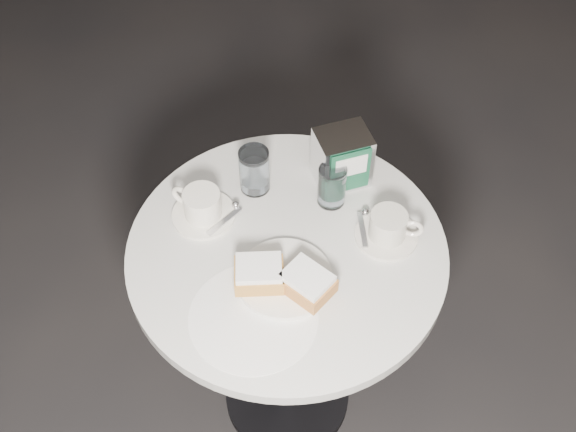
# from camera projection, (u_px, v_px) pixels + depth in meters

# --- Properties ---
(ground) EXTENTS (7.00, 7.00, 0.00)m
(ground) POSITION_uv_depth(u_px,v_px,m) (287.00, 397.00, 2.14)
(ground) COLOR black
(ground) RESTS_ON ground
(cafe_table) EXTENTS (0.70, 0.70, 0.74)m
(cafe_table) POSITION_uv_depth(u_px,v_px,m) (287.00, 297.00, 1.72)
(cafe_table) COLOR black
(cafe_table) RESTS_ON ground
(sugar_spill) EXTENTS (0.30, 0.30, 0.00)m
(sugar_spill) POSITION_uv_depth(u_px,v_px,m) (253.00, 317.00, 1.45)
(sugar_spill) COLOR white
(sugar_spill) RESTS_ON cafe_table
(beignet_plate) EXTENTS (0.23, 0.23, 0.07)m
(beignet_plate) POSITION_uv_depth(u_px,v_px,m) (284.00, 278.00, 1.48)
(beignet_plate) COLOR white
(beignet_plate) RESTS_ON cafe_table
(coffee_cup_left) EXTENTS (0.18, 0.18, 0.07)m
(coffee_cup_left) POSITION_uv_depth(u_px,v_px,m) (202.00, 206.00, 1.60)
(coffee_cup_left) COLOR white
(coffee_cup_left) RESTS_ON cafe_table
(coffee_cup_right) EXTENTS (0.15, 0.15, 0.07)m
(coffee_cup_right) POSITION_uv_depth(u_px,v_px,m) (388.00, 228.00, 1.56)
(coffee_cup_right) COLOR silver
(coffee_cup_right) RESTS_ON cafe_table
(water_glass_left) EXTENTS (0.09, 0.09, 0.11)m
(water_glass_left) POSITION_uv_depth(u_px,v_px,m) (254.00, 171.00, 1.63)
(water_glass_left) COLOR silver
(water_glass_left) RESTS_ON cafe_table
(water_glass_right) EXTENTS (0.07, 0.07, 0.10)m
(water_glass_right) POSITION_uv_depth(u_px,v_px,m) (332.00, 186.00, 1.61)
(water_glass_right) COLOR white
(water_glass_right) RESTS_ON cafe_table
(napkin_dispenser) EXTENTS (0.15, 0.14, 0.14)m
(napkin_dispenser) POSITION_uv_depth(u_px,v_px,m) (342.00, 158.00, 1.64)
(napkin_dispenser) COLOR silver
(napkin_dispenser) RESTS_ON cafe_table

